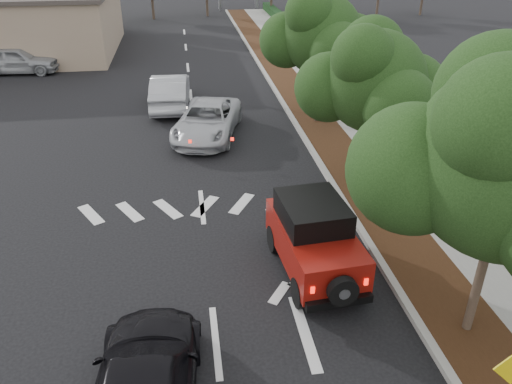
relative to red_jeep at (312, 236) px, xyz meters
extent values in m
plane|color=black|center=(-2.71, -2.32, -1.00)|extent=(120.00, 120.00, 0.00)
cube|color=#9E9B93|center=(1.89, 9.68, -0.92)|extent=(0.20, 70.00, 0.15)
cube|color=black|center=(2.89, 9.68, -0.94)|extent=(1.80, 70.00, 0.12)
cube|color=gray|center=(4.79, 9.68, -0.94)|extent=(2.00, 70.00, 0.12)
cube|color=black|center=(6.19, 9.68, -0.60)|extent=(0.80, 70.00, 0.80)
cylinder|color=black|center=(-0.81, 0.94, -0.62)|extent=(0.32, 0.77, 0.75)
cylinder|color=black|center=(0.65, 1.06, -0.62)|extent=(0.32, 0.77, 0.75)
cylinder|color=black|center=(-0.62, -1.42, -0.62)|extent=(0.32, 0.77, 0.75)
cylinder|color=black|center=(0.84, -1.30, -0.62)|extent=(0.32, 0.77, 0.75)
cube|color=maroon|center=(0.01, -0.18, -0.10)|extent=(1.97, 3.60, 0.94)
cube|color=black|center=(-0.01, 0.10, 0.67)|extent=(1.71, 2.03, 0.60)
cube|color=maroon|center=(-0.09, 1.13, -0.18)|extent=(1.56, 1.09, 0.77)
cube|color=black|center=(0.16, -1.99, -0.53)|extent=(1.61, 0.30, 0.21)
cylinder|color=black|center=(0.17, -2.12, -0.10)|extent=(0.73, 0.26, 0.71)
cube|color=#FF190C|center=(-0.48, -1.98, -0.10)|extent=(0.10, 0.05, 0.17)
cube|color=#FF190C|center=(0.80, -1.88, -0.10)|extent=(0.10, 0.05, 0.17)
imported|color=#B2B5BB|center=(-2.14, 9.80, -0.28)|extent=(3.59, 5.56, 1.42)
imported|color=#A9ABB1|center=(-3.71, 13.97, -0.18)|extent=(1.98, 5.03, 1.63)
imported|color=#9DA0A4|center=(-12.92, 21.77, -0.18)|extent=(4.96, 2.35, 1.64)
cylinder|color=brown|center=(5.26, 0.69, -0.57)|extent=(0.59, 0.59, 0.59)
sphere|color=black|center=(5.26, 0.69, -0.01)|extent=(0.74, 0.74, 0.74)
imported|color=black|center=(5.26, 0.69, 0.07)|extent=(0.63, 0.55, 0.70)
camera|label=1|loc=(-3.00, -10.46, 7.10)|focal=35.00mm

